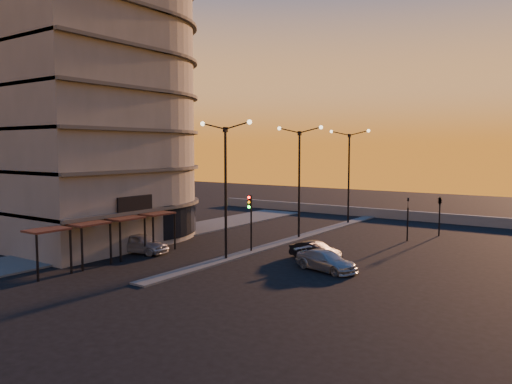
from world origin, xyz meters
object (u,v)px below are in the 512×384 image
(traffic_light_main, at_px, (250,214))
(car_sedan, at_px, (315,251))
(streetlamp_mid, at_px, (299,173))
(car_wagon, at_px, (326,261))
(car_hatchback, at_px, (141,243))

(traffic_light_main, xyz_separation_m, car_sedan, (5.00, 0.71, -2.28))
(streetlamp_mid, xyz_separation_m, traffic_light_main, (0.00, -7.13, -2.70))
(streetlamp_mid, distance_m, car_wagon, 12.29)
(car_hatchback, xyz_separation_m, car_wagon, (13.52, 3.05, -0.11))
(streetlamp_mid, distance_m, car_sedan, 9.54)
(streetlamp_mid, bearing_deg, car_hatchback, -118.81)
(traffic_light_main, relative_size, car_wagon, 0.99)
(traffic_light_main, bearing_deg, car_sedan, 8.05)
(car_hatchback, relative_size, car_sedan, 1.16)
(car_wagon, bearing_deg, car_hatchback, 116.70)
(traffic_light_main, bearing_deg, car_hatchback, -144.19)
(streetlamp_mid, bearing_deg, car_sedan, -52.09)
(car_hatchback, relative_size, car_wagon, 1.00)
(car_sedan, xyz_separation_m, car_wagon, (2.02, -2.35, 0.01))
(car_sedan, height_order, car_wagon, car_wagon)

